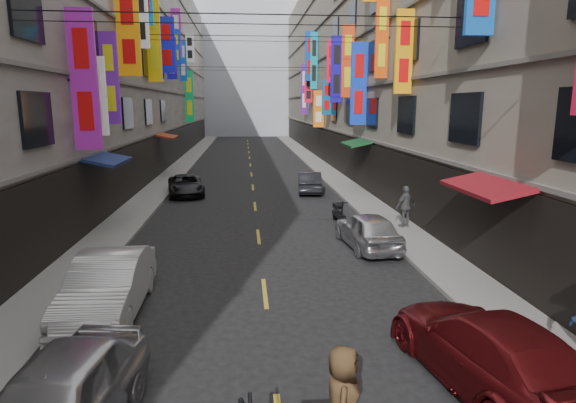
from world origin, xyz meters
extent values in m
cube|color=slate|center=(-6.00, 42.00, 0.06)|extent=(2.00, 90.00, 0.12)
cube|color=slate|center=(6.00, 42.00, 0.06)|extent=(2.00, 90.00, 0.12)
cube|color=#9B968D|center=(-12.00, 42.00, 9.50)|extent=(10.00, 90.00, 19.00)
cube|color=black|center=(-6.95, 42.00, 1.50)|extent=(0.12, 85.50, 3.00)
cube|color=#66635E|center=(-6.94, 42.00, 3.20)|extent=(0.16, 90.00, 0.14)
cube|color=#66635E|center=(-6.94, 42.00, 6.40)|extent=(0.16, 90.00, 0.14)
cube|color=#66635E|center=(-6.94, 42.00, 9.60)|extent=(0.16, 90.00, 0.14)
cube|color=gray|center=(12.00, 42.00, 9.50)|extent=(10.00, 90.00, 19.00)
cube|color=black|center=(6.95, 42.00, 1.50)|extent=(0.12, 85.50, 3.00)
cube|color=#66635E|center=(6.94, 42.00, 3.20)|extent=(0.16, 90.00, 0.14)
cube|color=#66635E|center=(6.94, 42.00, 6.40)|extent=(0.16, 90.00, 0.14)
cube|color=#66635E|center=(6.94, 42.00, 9.60)|extent=(0.16, 90.00, 0.14)
cube|color=#66635E|center=(6.94, 42.00, 12.80)|extent=(0.16, 90.00, 0.14)
cube|color=#A5AAB8|center=(0.00, 92.00, 11.00)|extent=(18.00, 8.00, 22.00)
cube|color=#8C198D|center=(-6.41, 24.18, 6.14)|extent=(0.98, 0.18, 5.14)
cylinder|color=black|center=(-6.46, 24.18, 6.14)|extent=(1.08, 0.08, 0.08)
cube|color=silver|center=(-6.53, 26.07, 5.59)|extent=(0.75, 0.18, 3.20)
cylinder|color=black|center=(-6.58, 26.07, 5.59)|extent=(0.85, 0.08, 0.08)
cube|color=orange|center=(6.52, 26.45, 7.52)|extent=(0.77, 0.18, 3.56)
cylinder|color=black|center=(6.57, 26.45, 7.52)|extent=(0.87, 0.08, 0.08)
cube|color=#59198C|center=(-6.52, 28.23, 6.43)|extent=(0.77, 0.18, 4.07)
cylinder|color=black|center=(-6.57, 28.23, 6.43)|extent=(0.87, 0.08, 0.08)
cube|color=#E94A0C|center=(6.57, 30.24, 8.63)|extent=(0.66, 0.18, 4.05)
cylinder|color=black|center=(6.62, 30.24, 8.63)|extent=(0.76, 0.08, 0.08)
cube|color=orange|center=(-6.32, 31.56, 8.90)|extent=(1.16, 0.18, 4.35)
cylinder|color=black|center=(-6.37, 31.56, 8.90)|extent=(1.26, 0.08, 0.08)
cube|color=#1137CC|center=(6.42, 34.36, 6.49)|extent=(0.97, 0.18, 4.85)
cylinder|color=black|center=(6.47, 34.36, 6.49)|extent=(1.07, 0.08, 0.08)
cube|color=white|center=(-6.47, 35.82, 10.33)|extent=(0.86, 0.18, 3.48)
cylinder|color=black|center=(-6.52, 35.82, 10.33)|extent=(0.96, 0.08, 0.08)
cube|color=red|center=(6.49, 37.96, 8.11)|extent=(0.83, 0.18, 4.68)
cylinder|color=black|center=(6.54, 37.96, 8.11)|extent=(0.93, 0.08, 0.08)
cube|color=#E0AE0C|center=(-6.44, 39.52, 9.79)|extent=(0.92, 0.18, 5.97)
cylinder|color=black|center=(-6.49, 39.52, 9.79)|extent=(1.02, 0.08, 0.08)
cube|color=#180DA0|center=(6.48, 41.88, 7.88)|extent=(0.84, 0.18, 4.85)
cylinder|color=black|center=(6.53, 41.88, 7.88)|extent=(0.94, 0.08, 0.08)
cube|color=#1114CA|center=(-6.27, 44.13, 9.75)|extent=(1.25, 0.18, 4.12)
cylinder|color=black|center=(-6.32, 44.13, 9.75)|extent=(1.35, 0.08, 0.08)
cube|color=red|center=(6.52, 44.43, 8.67)|extent=(0.75, 0.18, 3.30)
cylinder|color=black|center=(6.57, 44.43, 8.67)|extent=(0.85, 0.08, 0.08)
cube|color=#0C5091|center=(6.50, 46.15, 5.88)|extent=(0.80, 0.18, 2.86)
cylinder|color=black|center=(6.55, 46.15, 5.88)|extent=(0.90, 0.08, 0.08)
cube|color=#1A0FB6|center=(-6.48, 47.85, 9.11)|extent=(0.85, 0.18, 3.43)
cylinder|color=black|center=(-6.53, 47.85, 9.11)|extent=(0.95, 0.08, 0.08)
cube|color=#0F36B6|center=(-6.44, 50.35, 10.30)|extent=(0.93, 0.18, 3.03)
cylinder|color=black|center=(-6.49, 50.35, 10.30)|extent=(1.03, 0.08, 0.08)
cube|color=orange|center=(6.42, 50.05, 4.90)|extent=(0.96, 0.18, 3.35)
cylinder|color=black|center=(6.47, 50.05, 4.90)|extent=(1.06, 0.08, 0.08)
cube|color=#8F1A87|center=(-6.46, 51.55, 11.67)|extent=(0.88, 0.18, 4.20)
cylinder|color=black|center=(-6.51, 51.55, 11.67)|extent=(0.98, 0.08, 0.08)
cube|color=#0D8BA3|center=(6.54, 54.26, 9.58)|extent=(0.71, 0.18, 5.46)
cylinder|color=black|center=(6.59, 54.26, 9.58)|extent=(0.81, 0.08, 0.08)
cube|color=#0F47B2|center=(-6.55, 56.44, 9.67)|extent=(0.71, 0.18, 4.02)
cylinder|color=black|center=(-6.60, 56.44, 9.67)|extent=(0.81, 0.08, 0.08)
cube|color=#0E3BA3|center=(6.41, 56.34, 10.22)|extent=(0.97, 0.18, 4.96)
cylinder|color=black|center=(6.46, 56.34, 10.22)|extent=(1.07, 0.08, 0.08)
cube|color=red|center=(6.47, 57.68, 6.99)|extent=(0.86, 0.18, 2.94)
cylinder|color=black|center=(6.52, 57.68, 6.99)|extent=(0.96, 0.08, 0.08)
cube|color=#0E9C50|center=(-6.43, 59.89, 6.20)|extent=(0.94, 0.18, 5.60)
cylinder|color=black|center=(-6.48, 59.89, 6.20)|extent=(1.04, 0.08, 0.08)
cube|color=silver|center=(-6.42, 62.34, 11.56)|extent=(0.95, 0.18, 3.08)
cylinder|color=black|center=(-6.47, 62.34, 11.56)|extent=(1.05, 0.08, 0.08)
cube|color=#56198A|center=(6.55, 62.14, 7.04)|extent=(0.71, 0.18, 5.73)
cylinder|color=black|center=(6.60, 62.14, 7.04)|extent=(0.81, 0.08, 0.08)
cube|color=maroon|center=(6.30, 18.00, 3.00)|extent=(1.39, 3.20, 0.41)
cube|color=navy|center=(-6.30, 26.00, 3.00)|extent=(1.39, 3.20, 0.41)
cube|color=#134722|center=(6.30, 34.00, 3.00)|extent=(1.39, 3.20, 0.41)
cube|color=maroon|center=(-6.30, 42.00, 3.00)|extent=(1.39, 3.20, 0.41)
cylinder|color=black|center=(0.00, 22.00, 8.20)|extent=(14.00, 0.04, 0.04)
cylinder|color=black|center=(0.00, 36.00, 9.40)|extent=(14.00, 0.04, 0.04)
cylinder|color=black|center=(0.00, 50.00, 8.60)|extent=(14.00, 0.04, 0.04)
cube|color=gold|center=(0.00, 18.00, 0.01)|extent=(0.12, 2.20, 0.01)
cube|color=gold|center=(0.00, 24.00, 0.01)|extent=(0.12, 2.20, 0.01)
cube|color=gold|center=(0.00, 30.00, 0.01)|extent=(0.12, 2.20, 0.01)
cube|color=gold|center=(0.00, 36.00, 0.01)|extent=(0.12, 2.20, 0.01)
cube|color=gold|center=(0.00, 42.00, 0.01)|extent=(0.12, 2.20, 0.01)
cube|color=gold|center=(0.00, 48.00, 0.01)|extent=(0.12, 2.20, 0.01)
cube|color=gold|center=(0.00, 54.00, 0.01)|extent=(0.12, 2.20, 0.01)
cube|color=gold|center=(0.00, 60.00, 0.01)|extent=(0.12, 2.20, 0.01)
cube|color=gold|center=(0.00, 66.00, 0.01)|extent=(0.12, 2.20, 0.01)
cube|color=gold|center=(0.00, 72.00, 0.01)|extent=(0.12, 2.20, 0.01)
cube|color=gold|center=(0.00, 78.00, 0.01)|extent=(0.12, 2.20, 0.01)
cylinder|color=black|center=(3.72, 25.30, 0.25)|extent=(0.15, 0.51, 0.50)
cylinder|color=black|center=(3.64, 26.60, 0.25)|extent=(0.15, 0.51, 0.50)
cube|color=black|center=(3.68, 25.95, 0.40)|extent=(0.38, 1.32, 0.18)
cube|color=black|center=(3.66, 26.20, 0.75)|extent=(0.35, 0.57, 0.22)
cylinder|color=black|center=(3.71, 25.40, 0.70)|extent=(0.10, 0.36, 0.88)
cylinder|color=black|center=(3.71, 25.40, 1.05)|extent=(0.50, 0.09, 0.06)
imported|color=silver|center=(-4.00, 16.97, 0.76)|extent=(1.67, 4.65, 1.53)
imported|color=black|center=(-4.00, 33.60, 0.60)|extent=(2.65, 4.56, 1.20)
imported|color=#590F11|center=(4.00, 13.04, 0.73)|extent=(2.80, 5.29, 1.46)
imported|color=silver|center=(4.00, 22.08, 0.69)|extent=(1.99, 4.17, 1.37)
imported|color=#26272E|center=(3.42, 33.85, 0.64)|extent=(1.73, 3.97, 1.27)
imported|color=#4E4E50|center=(6.30, 24.60, 1.01)|extent=(1.19, 0.98, 1.77)
imported|color=#4A331D|center=(0.90, 11.52, 0.87)|extent=(0.74, 0.95, 1.74)
camera|label=1|loc=(-0.51, 5.13, 5.23)|focal=30.00mm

